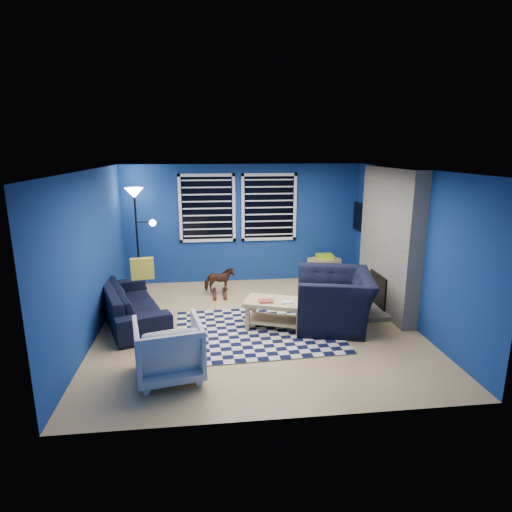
{
  "coord_description": "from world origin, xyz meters",
  "views": [
    {
      "loc": [
        -0.78,
        -6.44,
        2.8
      ],
      "look_at": [
        0.02,
        0.3,
        1.1
      ],
      "focal_mm": 30.0,
      "sensor_mm": 36.0,
      "label": 1
    }
  ],
  "objects_px": {
    "sofa": "(132,303)",
    "armchair_big": "(334,299)",
    "rocking_horse": "(219,280)",
    "floor_lamp": "(136,207)",
    "cabinet": "(324,269)",
    "tv": "(363,219)",
    "armchair_bent": "(168,349)",
    "coffee_table": "(275,308)"
  },
  "relations": [
    {
      "from": "tv",
      "to": "cabinet",
      "type": "height_order",
      "value": "tv"
    },
    {
      "from": "cabinet",
      "to": "floor_lamp",
      "type": "distance_m",
      "value": 4.12
    },
    {
      "from": "sofa",
      "to": "rocking_horse",
      "type": "relative_size",
      "value": 3.67
    },
    {
      "from": "armchair_big",
      "to": "coffee_table",
      "type": "distance_m",
      "value": 0.97
    },
    {
      "from": "armchair_bent",
      "to": "cabinet",
      "type": "relative_size",
      "value": 1.18
    },
    {
      "from": "rocking_horse",
      "to": "cabinet",
      "type": "distance_m",
      "value": 2.39
    },
    {
      "from": "armchair_big",
      "to": "armchair_bent",
      "type": "bearing_deg",
      "value": -49.03
    },
    {
      "from": "sofa",
      "to": "cabinet",
      "type": "xyz_separation_m",
      "value": [
        3.78,
        1.8,
        -0.04
      ]
    },
    {
      "from": "rocking_horse",
      "to": "armchair_big",
      "type": "bearing_deg",
      "value": -143.46
    },
    {
      "from": "armchair_bent",
      "to": "floor_lamp",
      "type": "relative_size",
      "value": 0.4
    },
    {
      "from": "tv",
      "to": "coffee_table",
      "type": "relative_size",
      "value": 0.92
    },
    {
      "from": "rocking_horse",
      "to": "coffee_table",
      "type": "bearing_deg",
      "value": -164.03
    },
    {
      "from": "floor_lamp",
      "to": "tv",
      "type": "bearing_deg",
      "value": -1.15
    },
    {
      "from": "armchair_big",
      "to": "cabinet",
      "type": "distance_m",
      "value": 2.41
    },
    {
      "from": "tv",
      "to": "coffee_table",
      "type": "height_order",
      "value": "tv"
    },
    {
      "from": "rocking_horse",
      "to": "floor_lamp",
      "type": "relative_size",
      "value": 0.28
    },
    {
      "from": "tv",
      "to": "rocking_horse",
      "type": "xyz_separation_m",
      "value": [
        -3.0,
        -0.45,
        -1.09
      ]
    },
    {
      "from": "armchair_big",
      "to": "cabinet",
      "type": "height_order",
      "value": "armchair_big"
    },
    {
      "from": "floor_lamp",
      "to": "coffee_table",
      "type": "bearing_deg",
      "value": -42.37
    },
    {
      "from": "armchair_big",
      "to": "rocking_horse",
      "type": "xyz_separation_m",
      "value": [
        -1.8,
        1.66,
        -0.12
      ]
    },
    {
      "from": "armchair_bent",
      "to": "cabinet",
      "type": "xyz_separation_m",
      "value": [
        3.02,
        3.72,
        -0.11
      ]
    },
    {
      "from": "rocking_horse",
      "to": "coffee_table",
      "type": "relative_size",
      "value": 0.53
    },
    {
      "from": "tv",
      "to": "armchair_bent",
      "type": "height_order",
      "value": "tv"
    },
    {
      "from": "cabinet",
      "to": "sofa",
      "type": "bearing_deg",
      "value": -171.82
    },
    {
      "from": "armchair_bent",
      "to": "cabinet",
      "type": "height_order",
      "value": "armchair_bent"
    },
    {
      "from": "cabinet",
      "to": "floor_lamp",
      "type": "height_order",
      "value": "floor_lamp"
    },
    {
      "from": "sofa",
      "to": "armchair_big",
      "type": "bearing_deg",
      "value": -119.14
    },
    {
      "from": "sofa",
      "to": "armchair_big",
      "type": "distance_m",
      "value": 3.33
    },
    {
      "from": "armchair_bent",
      "to": "rocking_horse",
      "type": "height_order",
      "value": "armchair_bent"
    },
    {
      "from": "armchair_big",
      "to": "floor_lamp",
      "type": "xyz_separation_m",
      "value": [
        -3.37,
        2.2,
        1.26
      ]
    },
    {
      "from": "coffee_table",
      "to": "cabinet",
      "type": "relative_size",
      "value": 1.55
    },
    {
      "from": "coffee_table",
      "to": "floor_lamp",
      "type": "height_order",
      "value": "floor_lamp"
    },
    {
      "from": "sofa",
      "to": "cabinet",
      "type": "relative_size",
      "value": 2.99
    },
    {
      "from": "floor_lamp",
      "to": "rocking_horse",
      "type": "bearing_deg",
      "value": -18.97
    },
    {
      "from": "rocking_horse",
      "to": "cabinet",
      "type": "xyz_separation_m",
      "value": [
        2.29,
        0.7,
        -0.05
      ]
    },
    {
      "from": "rocking_horse",
      "to": "floor_lamp",
      "type": "xyz_separation_m",
      "value": [
        -1.57,
        0.54,
        1.38
      ]
    },
    {
      "from": "sofa",
      "to": "cabinet",
      "type": "bearing_deg",
      "value": -84.12
    },
    {
      "from": "sofa",
      "to": "armchair_big",
      "type": "relative_size",
      "value": 1.57
    },
    {
      "from": "rocking_horse",
      "to": "cabinet",
      "type": "bearing_deg",
      "value": -83.9
    },
    {
      "from": "armchair_big",
      "to": "floor_lamp",
      "type": "bearing_deg",
      "value": -110.43
    },
    {
      "from": "sofa",
      "to": "floor_lamp",
      "type": "relative_size",
      "value": 1.02
    },
    {
      "from": "armchair_big",
      "to": "floor_lamp",
      "type": "height_order",
      "value": "floor_lamp"
    }
  ]
}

